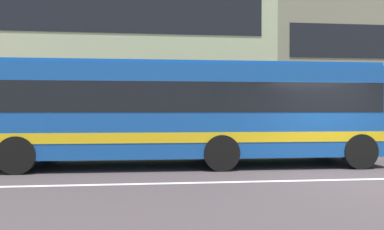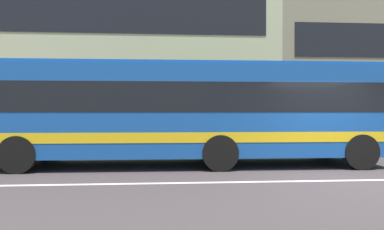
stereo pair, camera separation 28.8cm
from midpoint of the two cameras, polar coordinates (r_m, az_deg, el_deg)
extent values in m
plane|color=#453D40|center=(9.20, 23.97, -9.74)|extent=(160.00, 160.00, 0.00)
cube|color=silver|center=(9.20, 23.97, -9.72)|extent=(60.00, 0.16, 0.01)
cube|color=#28641B|center=(15.24, 11.19, -3.63)|extent=(16.37, 1.10, 1.04)
cube|color=#B2BC95|center=(25.74, -18.12, 10.97)|extent=(24.61, 10.10, 12.56)
cube|color=black|center=(21.16, -21.21, 16.04)|extent=(22.64, 0.04, 2.51)
cube|color=gray|center=(29.61, 27.16, 7.15)|extent=(18.14, 10.10, 10.09)
cube|color=#174C9C|center=(10.55, -0.75, 0.63)|extent=(11.41, 2.57, 2.59)
cube|color=black|center=(10.56, -0.75, 2.74)|extent=(10.73, 2.59, 0.83)
cube|color=gold|center=(10.58, -0.75, -3.24)|extent=(11.18, 2.60, 0.28)
cube|color=#1450A0|center=(10.64, -0.75, 7.96)|extent=(10.95, 2.17, 0.12)
cylinder|color=black|center=(10.22, -27.61, -5.89)|extent=(1.00, 0.29, 1.00)
cylinder|color=black|center=(12.34, -23.56, -4.76)|extent=(1.00, 0.29, 1.00)
cylinder|color=black|center=(9.57, 4.01, -6.26)|extent=(1.00, 0.29, 1.00)
cylinder|color=black|center=(11.81, 2.25, -4.95)|extent=(1.00, 0.29, 1.00)
cylinder|color=black|center=(10.94, 25.22, -5.45)|extent=(1.00, 0.29, 1.00)
cylinder|color=black|center=(12.94, 20.10, -4.49)|extent=(1.00, 0.29, 1.00)
camera|label=1|loc=(0.14, -90.76, -0.01)|focal=32.29mm
camera|label=2|loc=(0.14, 89.24, 0.01)|focal=32.29mm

